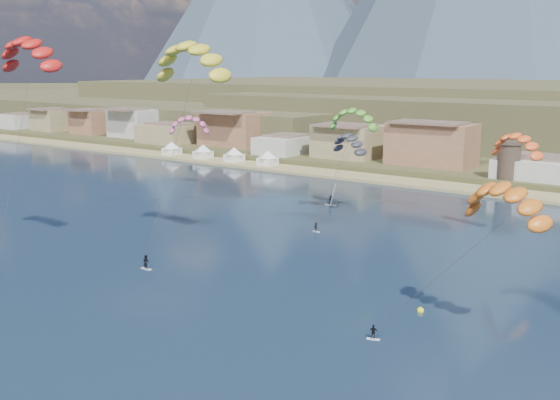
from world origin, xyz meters
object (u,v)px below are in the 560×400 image
windsurfer (331,198)px  kitesurfer_red (29,49)px  kitesurfer_green (353,117)px  kitesurfer_yellow (191,56)px  buoy (420,310)px  kitesurfer_orange (506,196)px  watchtower (509,160)px

windsurfer → kitesurfer_red: bearing=-104.2°
kitesurfer_green → kitesurfer_yellow: bearing=-105.9°
kitesurfer_yellow → buoy: 47.31m
windsurfer → buoy: bearing=-48.4°
kitesurfer_yellow → kitesurfer_orange: bearing=-6.2°
kitesurfer_orange → watchtower: bearing=106.6°
buoy → kitesurfer_green: bearing=130.3°
watchtower → buoy: 86.27m
buoy → kitesurfer_red: bearing=-166.7°
kitesurfer_red → kitesurfer_green: bearing=62.4°
watchtower → kitesurfer_green: bearing=-103.5°
watchtower → kitesurfer_red: 106.16m
kitesurfer_yellow → windsurfer: bearing=91.8°
kitesurfer_yellow → buoy: bearing=-4.5°
kitesurfer_orange → windsurfer: (-48.11, 45.86, -13.37)m
watchtower → kitesurfer_yellow: (-20.97, -81.47, 22.45)m
kitesurfer_orange → buoy: kitesurfer_orange is taller
kitesurfer_orange → buoy: size_ratio=24.00×
kitesurfer_red → buoy: size_ratio=40.47×
kitesurfer_green → buoy: kitesurfer_green is taller
buoy → kitesurfer_yellow: bearing=175.5°
kitesurfer_yellow → kitesurfer_green: bearing=74.1°
kitesurfer_red → windsurfer: size_ratio=6.99×
kitesurfer_red → kitesurfer_green: 53.50m
kitesurfer_orange → kitesurfer_green: (-38.02, 36.04, 3.93)m
kitesurfer_green → windsurfer: (-10.09, 9.82, -17.30)m
kitesurfer_yellow → kitesurfer_red: bearing=-135.0°
windsurfer → buoy: 58.48m
watchtower → kitesurfer_red: size_ratio=0.26×
kitesurfer_red → kitesurfer_yellow: 21.91m
watchtower → kitesurfer_orange: bearing=-73.4°
watchtower → kitesurfer_yellow: 87.06m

